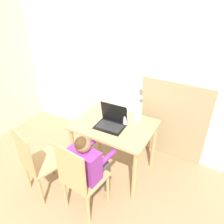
% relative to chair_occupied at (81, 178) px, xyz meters
% --- Properties ---
extents(wall_back, '(6.40, 0.05, 2.50)m').
position_rel_chair_occupied_xyz_m(wall_back, '(0.21, 1.39, 0.78)').
color(wall_back, white).
rests_on(wall_back, ground_plane).
extents(dining_table, '(0.96, 0.71, 0.75)m').
position_rel_chair_occupied_xyz_m(dining_table, '(0.01, 0.69, 0.17)').
color(dining_table, tan).
rests_on(dining_table, ground_plane).
extents(chair_occupied, '(0.44, 0.44, 0.92)m').
position_rel_chair_occupied_xyz_m(chair_occupied, '(0.00, 0.00, 0.00)').
color(chair_occupied, tan).
rests_on(chair_occupied, ground_plane).
extents(chair_spare, '(0.50, 0.50, 0.92)m').
position_rel_chair_occupied_xyz_m(chair_spare, '(-0.57, -0.05, 0.00)').
color(chair_spare, tan).
rests_on(chair_spare, ground_plane).
extents(person_seated, '(0.39, 0.46, 0.96)m').
position_rel_chair_occupied_xyz_m(person_seated, '(0.01, 0.13, 0.13)').
color(person_seated, purple).
rests_on(person_seated, ground_plane).
extents(laptop, '(0.35, 0.27, 0.26)m').
position_rel_chair_occupied_xyz_m(laptop, '(-0.00, 0.66, 0.34)').
color(laptop, black).
rests_on(laptop, dining_table).
extents(flower_vase, '(0.11, 0.11, 0.35)m').
position_rel_chair_occupied_xyz_m(flower_vase, '(0.21, 0.94, 0.40)').
color(flower_vase, silver).
rests_on(flower_vase, dining_table).
extents(water_bottle, '(0.06, 0.06, 0.20)m').
position_rel_chair_occupied_xyz_m(water_bottle, '(0.14, 0.75, 0.37)').
color(water_bottle, silver).
rests_on(water_bottle, dining_table).
extents(cardboard_panel, '(0.87, 0.19, 1.23)m').
position_rel_chair_occupied_xyz_m(cardboard_panel, '(0.59, 1.25, 0.15)').
color(cardboard_panel, tan).
rests_on(cardboard_panel, ground_plane).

